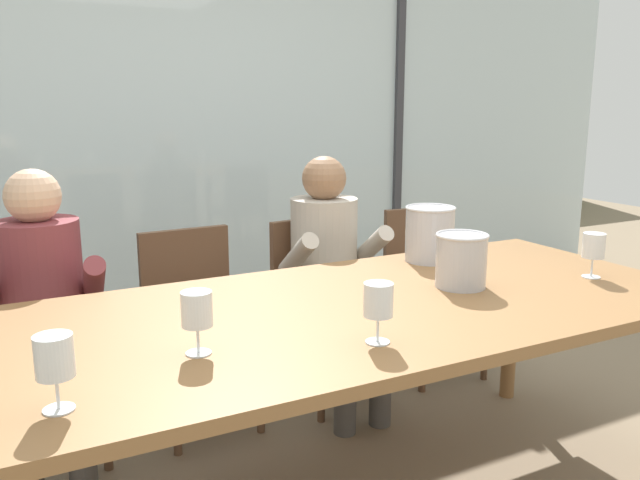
% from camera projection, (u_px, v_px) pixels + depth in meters
% --- Properties ---
extents(ground, '(14.00, 14.00, 0.00)m').
position_uv_depth(ground, '(260.00, 397.00, 3.21)').
color(ground, '#847056').
extents(window_glass_panel, '(7.61, 0.03, 2.60)m').
position_uv_depth(window_glass_panel, '(174.00, 124.00, 4.13)').
color(window_glass_panel, silver).
rests_on(window_glass_panel, ground).
extents(window_mullion_right, '(0.06, 0.06, 2.60)m').
position_uv_depth(window_mullion_right, '(398.00, 121.00, 4.88)').
color(window_mullion_right, '#38383D').
rests_on(window_mullion_right, ground).
extents(hillside_vineyard, '(13.61, 2.40, 1.69)m').
position_uv_depth(hillside_vineyard, '(91.00, 154.00, 7.47)').
color(hillside_vineyard, '#386633').
rests_on(hillside_vineyard, ground).
extents(dining_table, '(2.41, 1.09, 0.78)m').
position_uv_depth(dining_table, '(367.00, 321.00, 2.19)').
color(dining_table, olive).
rests_on(dining_table, ground).
extents(chair_near_curtain, '(0.48, 0.48, 0.87)m').
position_uv_depth(chair_near_curtain, '(34.00, 337.00, 2.61)').
color(chair_near_curtain, brown).
rests_on(chair_near_curtain, ground).
extents(chair_left_of_center, '(0.46, 0.46, 0.87)m').
position_uv_depth(chair_left_of_center, '(194.00, 312.00, 2.91)').
color(chair_left_of_center, brown).
rests_on(chair_left_of_center, ground).
extents(chair_center, '(0.49, 0.49, 0.87)m').
position_uv_depth(chair_center, '(319.00, 294.00, 3.19)').
color(chair_center, brown).
rests_on(chair_center, ground).
extents(chair_right_of_center, '(0.48, 0.48, 0.87)m').
position_uv_depth(chair_right_of_center, '(427.00, 277.00, 3.50)').
color(chair_right_of_center, brown).
rests_on(chair_right_of_center, ground).
extents(person_maroon_top, '(0.48, 0.63, 1.19)m').
position_uv_depth(person_maroon_top, '(42.00, 304.00, 2.47)').
color(person_maroon_top, brown).
rests_on(person_maroon_top, ground).
extents(person_beige_jumper, '(0.47, 0.62, 1.19)m').
position_uv_depth(person_beige_jumper, '(331.00, 266.00, 3.04)').
color(person_beige_jumper, '#B7AD9E').
rests_on(person_beige_jumper, ground).
extents(ice_bucket_primary, '(0.21, 0.21, 0.23)m').
position_uv_depth(ice_bucket_primary, '(430.00, 233.00, 2.73)').
color(ice_bucket_primary, '#B7B7BC').
rests_on(ice_bucket_primary, dining_table).
extents(ice_bucket_secondary, '(0.19, 0.19, 0.20)m').
position_uv_depth(ice_bucket_secondary, '(461.00, 259.00, 2.34)').
color(ice_bucket_secondary, '#B7B7BC').
rests_on(ice_bucket_secondary, dining_table).
extents(wine_glass_by_left_taster, '(0.08, 0.08, 0.17)m').
position_uv_depth(wine_glass_by_left_taster, '(197.00, 312.00, 1.71)').
color(wine_glass_by_left_taster, silver).
rests_on(wine_glass_by_left_taster, dining_table).
extents(wine_glass_near_bucket, '(0.08, 0.08, 0.17)m').
position_uv_depth(wine_glass_near_bucket, '(378.00, 301.00, 1.79)').
color(wine_glass_near_bucket, silver).
rests_on(wine_glass_near_bucket, dining_table).
extents(wine_glass_center_pour, '(0.08, 0.08, 0.17)m').
position_uv_depth(wine_glass_center_pour, '(55.00, 360.00, 1.39)').
color(wine_glass_center_pour, silver).
rests_on(wine_glass_center_pour, dining_table).
extents(wine_glass_by_right_taster, '(0.08, 0.08, 0.17)m').
position_uv_depth(wine_glass_by_right_taster, '(594.00, 248.00, 2.46)').
color(wine_glass_by_right_taster, silver).
rests_on(wine_glass_by_right_taster, dining_table).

